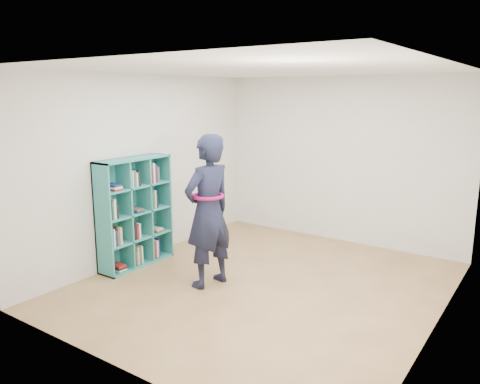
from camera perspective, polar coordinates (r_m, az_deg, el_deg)
The scene contains 9 objects.
floor at distance 5.94m, azimuth 2.93°, elevation -11.20°, with size 4.50×4.50×0.00m, color brown.
ceiling at distance 5.47m, azimuth 3.23°, elevation 14.73°, with size 4.50×4.50×0.00m, color white.
wall_left at distance 6.81m, azimuth -11.43°, elevation 2.97°, with size 0.02×4.50×2.60m, color silver.
wall_right at distance 4.85m, azimuth 23.65°, elevation -1.35°, with size 0.02×4.50×2.60m, color silver.
wall_back at distance 7.55m, azimuth 12.09°, elevation 3.79°, with size 4.00×0.02×2.60m, color silver.
wall_front at distance 3.87m, azimuth -14.70°, elevation -3.86°, with size 4.00×0.02×2.60m, color silver.
bookshelf at distance 6.54m, azimuth -12.86°, elevation -2.58°, with size 0.33×1.12×1.49m.
person at distance 5.65m, azimuth -3.90°, elevation -2.36°, with size 0.56×0.75×1.87m.
smartphone at distance 5.79m, azimuth -4.26°, elevation -0.78°, with size 0.01×0.09×0.13m.
Camera 1 is at (2.86, -4.66, 2.32)m, focal length 35.00 mm.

